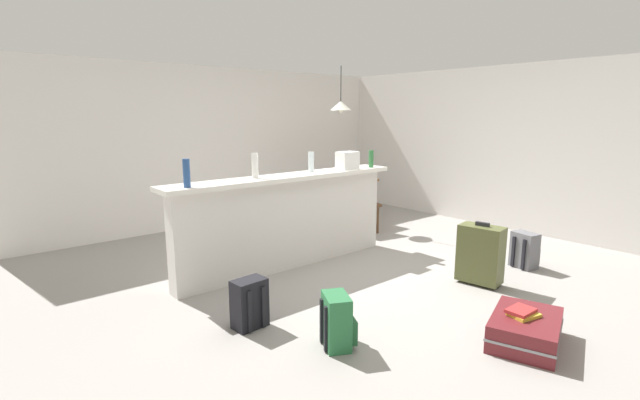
# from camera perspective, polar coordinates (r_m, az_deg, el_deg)

# --- Properties ---
(ground_plane) EXTENTS (13.00, 13.00, 0.05)m
(ground_plane) POSITION_cam_1_polar(r_m,az_deg,el_deg) (5.43, 4.79, -8.48)
(ground_plane) COLOR gray
(wall_back) EXTENTS (6.60, 0.10, 2.50)m
(wall_back) POSITION_cam_1_polar(r_m,az_deg,el_deg) (7.61, -11.61, 6.74)
(wall_back) COLOR silver
(wall_back) RESTS_ON ground_plane
(wall_right) EXTENTS (0.10, 6.00, 2.50)m
(wall_right) POSITION_cam_1_polar(r_m,az_deg,el_deg) (7.77, 19.57, 6.42)
(wall_right) COLOR silver
(wall_right) RESTS_ON ground_plane
(partition_half_wall) EXTENTS (2.80, 0.20, 1.04)m
(partition_half_wall) POSITION_cam_1_polar(r_m,az_deg,el_deg) (5.23, -4.12, -3.02)
(partition_half_wall) COLOR silver
(partition_half_wall) RESTS_ON ground_plane
(bar_countertop) EXTENTS (2.96, 0.40, 0.05)m
(bar_countertop) POSITION_cam_1_polar(r_m,az_deg,el_deg) (5.13, -4.20, 2.88)
(bar_countertop) COLOR white
(bar_countertop) RESTS_ON partition_half_wall
(bottle_blue) EXTENTS (0.07, 0.07, 0.27)m
(bottle_blue) POSITION_cam_1_polar(r_m,az_deg,el_deg) (4.42, -16.56, 3.28)
(bottle_blue) COLOR #284C89
(bottle_blue) RESTS_ON bar_countertop
(bottle_white) EXTENTS (0.07, 0.07, 0.27)m
(bottle_white) POSITION_cam_1_polar(r_m,az_deg,el_deg) (4.92, -8.25, 4.34)
(bottle_white) COLOR silver
(bottle_white) RESTS_ON bar_countertop
(bottle_clear) EXTENTS (0.07, 0.07, 0.24)m
(bottle_clear) POSITION_cam_1_polar(r_m,az_deg,el_deg) (5.39, -1.13, 4.86)
(bottle_clear) COLOR silver
(bottle_clear) RESTS_ON bar_countertop
(bottle_green) EXTENTS (0.06, 0.06, 0.22)m
(bottle_green) POSITION_cam_1_polar(r_m,az_deg,el_deg) (5.88, 6.50, 5.21)
(bottle_green) COLOR #2D6B38
(bottle_green) RESTS_ON bar_countertop
(grocery_bag) EXTENTS (0.26, 0.18, 0.22)m
(grocery_bag) POSITION_cam_1_polar(r_m,az_deg,el_deg) (5.66, 3.49, 5.03)
(grocery_bag) COLOR silver
(grocery_bag) RESTS_ON bar_countertop
(dining_table) EXTENTS (1.10, 0.80, 0.74)m
(dining_table) POSITION_cam_1_polar(r_m,az_deg,el_deg) (7.24, 2.23, 1.94)
(dining_table) COLOR brown
(dining_table) RESTS_ON ground_plane
(dining_chair_near_partition) EXTENTS (0.47, 0.47, 0.93)m
(dining_chair_near_partition) POSITION_cam_1_polar(r_m,az_deg,el_deg) (6.84, 5.14, 0.26)
(dining_chair_near_partition) COLOR #4C331E
(dining_chair_near_partition) RESTS_ON ground_plane
(pendant_lamp) EXTENTS (0.34, 0.34, 0.72)m
(pendant_lamp) POSITION_cam_1_polar(r_m,az_deg,el_deg) (7.20, 2.65, 11.86)
(pendant_lamp) COLOR black
(suitcase_flat_maroon) EXTENTS (0.89, 0.69, 0.22)m
(suitcase_flat_maroon) POSITION_cam_1_polar(r_m,az_deg,el_deg) (4.01, 24.59, -14.68)
(suitcase_flat_maroon) COLOR maroon
(suitcase_flat_maroon) RESTS_ON ground_plane
(backpack_grey) EXTENTS (0.29, 0.31, 0.42)m
(backpack_grey) POSITION_cam_1_polar(r_m,az_deg,el_deg) (5.79, 24.54, -5.86)
(backpack_grey) COLOR slate
(backpack_grey) RESTS_ON ground_plane
(suitcase_upright_olive) EXTENTS (0.31, 0.47, 0.67)m
(suitcase_upright_olive) POSITION_cam_1_polar(r_m,az_deg,el_deg) (5.03, 19.68, -6.45)
(suitcase_upright_olive) COLOR #51562D
(suitcase_upright_olive) RESTS_ON ground_plane
(backpack_green) EXTENTS (0.32, 0.33, 0.42)m
(backpack_green) POSITION_cam_1_polar(r_m,az_deg,el_deg) (3.58, 2.22, -15.18)
(backpack_green) COLOR #286B3D
(backpack_green) RESTS_ON ground_plane
(backpack_black) EXTENTS (0.29, 0.26, 0.42)m
(backpack_black) POSITION_cam_1_polar(r_m,az_deg,el_deg) (3.92, -9.00, -12.89)
(backpack_black) COLOR black
(backpack_black) RESTS_ON ground_plane
(book_stack) EXTENTS (0.25, 0.21, 0.05)m
(book_stack) POSITION_cam_1_polar(r_m,az_deg,el_deg) (3.95, 24.28, -12.88)
(book_stack) COLOR gold
(book_stack) RESTS_ON suitcase_flat_maroon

